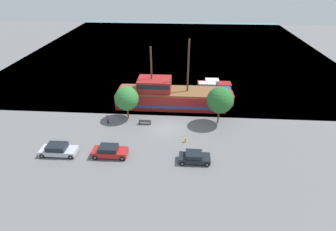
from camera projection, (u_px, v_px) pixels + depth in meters
name	position (u px, v px, depth m)	size (l,w,h in m)	color
ground_plane	(166.00, 129.00, 38.95)	(160.00, 160.00, 0.00)	slate
water_surface	(177.00, 48.00, 76.94)	(80.00, 80.00, 0.00)	slate
pirate_ship	(169.00, 96.00, 44.61)	(19.60, 4.93, 11.48)	#A31E1E
moored_boat_dockside	(214.00, 84.00, 51.86)	(6.55, 2.30, 1.65)	maroon
moored_boat_outer	(209.00, 89.00, 49.49)	(7.85, 1.96, 2.09)	navy
parked_car_curb_front	(58.00, 150.00, 33.47)	(4.62, 1.94, 1.50)	#B7BCC6
parked_car_curb_mid	(194.00, 157.00, 32.25)	(3.84, 1.87, 1.35)	black
parked_car_curb_rear	(110.00, 151.00, 33.14)	(4.43, 1.86, 1.52)	#B21E1E
fire_hydrant	(186.00, 140.00, 35.91)	(0.42, 0.25, 0.76)	yellow
bench_promenade_east	(145.00, 122.00, 39.94)	(1.83, 0.45, 0.85)	#4C4742
pedestrian_walking_near	(108.00, 119.00, 39.94)	(0.32, 0.32, 1.60)	#232838
tree_row_east	(127.00, 99.00, 40.05)	(3.69, 3.69, 5.30)	brown
tree_row_mideast	(220.00, 100.00, 38.49)	(3.94, 3.94, 5.92)	brown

